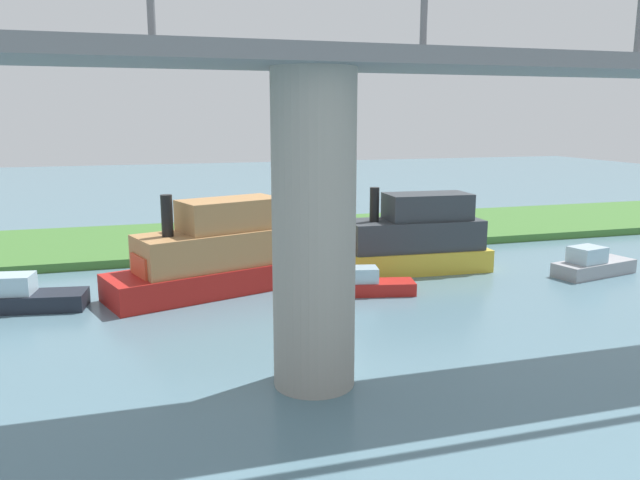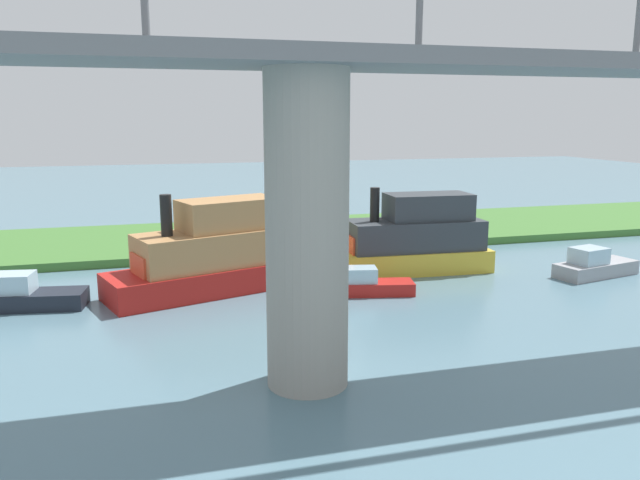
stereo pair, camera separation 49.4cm
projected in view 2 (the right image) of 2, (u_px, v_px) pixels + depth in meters
The scene contains 11 objects.
ground_plane at pixel (279, 258), 37.92m from camera, with size 160.00×160.00×0.00m, color slate.
grassy_bank at pixel (261, 236), 43.53m from camera, with size 80.00×12.00×0.50m, color #427533.
bridge_pylon at pixel (307, 233), 19.22m from camera, with size 2.57×2.57×9.84m, color #9E998E.
bridge_span at pixel (306, 49), 18.18m from camera, with size 62.34×4.30×3.25m.
person_on_bank at pixel (350, 231), 40.32m from camera, with size 0.48×0.48×1.39m.
mooring_post at pixel (407, 234), 41.13m from camera, with size 0.20×0.20×0.72m, color brown.
riverboat_paddlewheel at pixel (412, 240), 34.46m from camera, with size 9.33×3.57×4.69m.
houseboat_blue at pixel (213, 255), 30.45m from camera, with size 10.13×6.05×4.91m.
skiff_small at pixel (370, 284), 30.17m from camera, with size 4.17×2.21×1.32m.
motorboat_red at pixel (594, 266), 33.54m from camera, with size 5.06×2.68×1.60m.
motorboat_white at pixel (25, 296), 27.90m from camera, with size 5.03×2.43×1.61m.
Camera 2 is at (7.70, 36.26, 8.43)m, focal length 35.22 mm.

